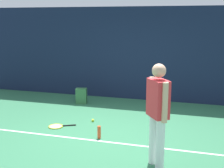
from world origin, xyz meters
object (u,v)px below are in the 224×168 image
at_px(backpack, 82,96).
at_px(tennis_racket, 57,126).
at_px(tennis_ball_near_player, 93,120).
at_px(tennis_player, 158,110).
at_px(water_bottle, 99,132).

bearing_deg(backpack, tennis_racket, 84.33).
relative_size(tennis_racket, backpack, 1.42).
bearing_deg(tennis_ball_near_player, tennis_player, -45.59).
xyz_separation_m(tennis_racket, water_bottle, (1.12, -0.36, 0.12)).
xyz_separation_m(tennis_racket, backpack, (-0.18, 1.94, 0.20)).
distance_m(tennis_racket, tennis_ball_near_player, 0.85).
bearing_deg(water_bottle, tennis_ball_near_player, 116.88).
height_order(backpack, tennis_ball_near_player, backpack).
height_order(tennis_ball_near_player, water_bottle, water_bottle).
distance_m(tennis_player, water_bottle, 1.74).
relative_size(tennis_racket, tennis_ball_near_player, 9.47).
distance_m(tennis_player, tennis_racket, 2.84).
bearing_deg(tennis_racket, backpack, -112.15).
distance_m(tennis_player, tennis_ball_near_player, 2.64).
bearing_deg(backpack, water_bottle, 108.35).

